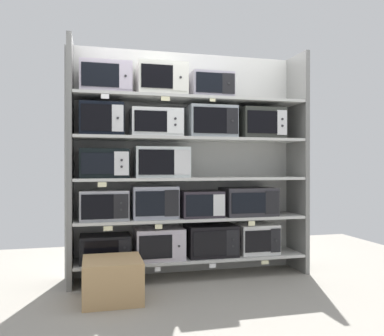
# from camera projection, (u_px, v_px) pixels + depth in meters

# --- Properties ---
(ground) EXTENTS (6.45, 6.00, 0.02)m
(ground) POSITION_uv_depth(u_px,v_px,m) (221.00, 310.00, 3.31)
(ground) COLOR gray
(back_panel) EXTENTS (2.65, 0.04, 2.47)m
(back_panel) POSITION_uv_depth(u_px,v_px,m) (187.00, 162.00, 4.52)
(back_panel) COLOR #B2B2AD
(back_panel) RESTS_ON ground
(upright_left) EXTENTS (0.05, 0.45, 2.47)m
(upright_left) POSITION_uv_depth(u_px,v_px,m) (70.00, 162.00, 3.97)
(upright_left) COLOR slate
(upright_left) RESTS_ON ground
(upright_right) EXTENTS (0.05, 0.45, 2.47)m
(upright_right) POSITION_uv_depth(u_px,v_px,m) (298.00, 162.00, 4.58)
(upright_right) COLOR slate
(upright_right) RESTS_ON ground
(shelf_0) EXTENTS (2.45, 0.45, 0.03)m
(shelf_0) POSITION_uv_depth(u_px,v_px,m) (192.00, 258.00, 4.28)
(shelf_0) COLOR beige
(shelf_0) RESTS_ON ground
(microwave_0) EXTENTS (0.50, 0.35, 0.27)m
(microwave_0) POSITION_uv_depth(u_px,v_px,m) (105.00, 248.00, 4.06)
(microwave_0) COLOR black
(microwave_0) RESTS_ON shelf_0
(microwave_1) EXTENTS (0.50, 0.41, 0.32)m
(microwave_1) POSITION_uv_depth(u_px,v_px,m) (159.00, 243.00, 4.19)
(microwave_1) COLOR #BDB3BE
(microwave_1) RESTS_ON shelf_0
(microwave_2) EXTENTS (0.53, 0.40, 0.33)m
(microwave_2) POSITION_uv_depth(u_px,v_px,m) (211.00, 240.00, 4.33)
(microwave_2) COLOR black
(microwave_2) RESTS_ON shelf_0
(microwave_3) EXTENTS (0.44, 0.34, 0.32)m
(microwave_3) POSITION_uv_depth(u_px,v_px,m) (257.00, 238.00, 4.46)
(microwave_3) COLOR silver
(microwave_3) RESTS_ON shelf_0
(price_tag_0) EXTENTS (0.06, 0.00, 0.04)m
(price_tag_0) POSITION_uv_depth(u_px,v_px,m) (158.00, 269.00, 3.96)
(price_tag_0) COLOR white
(price_tag_1) EXTENTS (0.07, 0.00, 0.04)m
(price_tag_1) POSITION_uv_depth(u_px,v_px,m) (213.00, 266.00, 4.10)
(price_tag_1) COLOR white
(price_tag_2) EXTENTS (0.08, 0.00, 0.04)m
(price_tag_2) POSITION_uv_depth(u_px,v_px,m) (265.00, 262.00, 4.24)
(price_tag_2) COLOR beige
(shelf_1) EXTENTS (2.45, 0.45, 0.03)m
(shelf_1) POSITION_uv_depth(u_px,v_px,m) (192.00, 218.00, 4.28)
(shelf_1) COLOR beige
(microwave_4) EXTENTS (0.48, 0.38, 0.30)m
(microwave_4) POSITION_uv_depth(u_px,v_px,m) (104.00, 205.00, 4.05)
(microwave_4) COLOR #A1A2A9
(microwave_4) RESTS_ON shelf_1
(microwave_5) EXTENTS (0.47, 0.33, 0.34)m
(microwave_5) POSITION_uv_depth(u_px,v_px,m) (155.00, 202.00, 4.18)
(microwave_5) COLOR #9EA0AF
(microwave_5) RESTS_ON shelf_1
(microwave_6) EXTENTS (0.44, 0.39, 0.28)m
(microwave_6) POSITION_uv_depth(u_px,v_px,m) (200.00, 204.00, 4.30)
(microwave_6) COLOR #302932
(microwave_6) RESTS_ON shelf_1
(microwave_7) EXTENTS (0.57, 0.41, 0.31)m
(microwave_7) POSITION_uv_depth(u_px,v_px,m) (248.00, 201.00, 4.43)
(microwave_7) COLOR #2E2C31
(microwave_7) RESTS_ON shelf_1
(price_tag_3) EXTENTS (0.09, 0.00, 0.05)m
(price_tag_3) POSITION_uv_depth(u_px,v_px,m) (108.00, 229.00, 3.84)
(price_tag_3) COLOR beige
(price_tag_4) EXTENTS (0.07, 0.00, 0.05)m
(price_tag_4) POSITION_uv_depth(u_px,v_px,m) (159.00, 227.00, 3.96)
(price_tag_4) COLOR beige
(price_tag_5) EXTENTS (0.07, 0.00, 0.05)m
(price_tag_5) POSITION_uv_depth(u_px,v_px,m) (252.00, 223.00, 4.20)
(price_tag_5) COLOR beige
(shelf_2) EXTENTS (2.45, 0.45, 0.03)m
(shelf_2) POSITION_uv_depth(u_px,v_px,m) (192.00, 179.00, 4.28)
(shelf_2) COLOR beige
(microwave_8) EXTENTS (0.48, 0.40, 0.29)m
(microwave_8) POSITION_uv_depth(u_px,v_px,m) (104.00, 164.00, 4.05)
(microwave_8) COLOR black
(microwave_8) RESTS_ON shelf_2
(microwave_9) EXTENTS (0.57, 0.33, 0.32)m
(microwave_9) POSITION_uv_depth(u_px,v_px,m) (162.00, 162.00, 4.19)
(microwave_9) COLOR silver
(microwave_9) RESTS_ON shelf_2
(price_tag_6) EXTENTS (0.08, 0.00, 0.05)m
(price_tag_6) POSITION_uv_depth(u_px,v_px,m) (102.00, 185.00, 3.83)
(price_tag_6) COLOR beige
(shelf_3) EXTENTS (2.45, 0.45, 0.03)m
(shelf_3) POSITION_uv_depth(u_px,v_px,m) (192.00, 139.00, 4.28)
(shelf_3) COLOR beige
(microwave_10) EXTENTS (0.43, 0.41, 0.33)m
(microwave_10) POSITION_uv_depth(u_px,v_px,m) (101.00, 120.00, 4.04)
(microwave_10) COLOR black
(microwave_10) RESTS_ON shelf_3
(microwave_11) EXTENTS (0.53, 0.40, 0.29)m
(microwave_11) POSITION_uv_depth(u_px,v_px,m) (156.00, 123.00, 4.18)
(microwave_11) COLOR silver
(microwave_11) RESTS_ON shelf_3
(microwave_12) EXTENTS (0.51, 0.41, 0.34)m
(microwave_12) POSITION_uv_depth(u_px,v_px,m) (210.00, 122.00, 4.32)
(microwave_12) COLOR #99A2A8
(microwave_12) RESTS_ON shelf_3
(microwave_13) EXTENTS (0.49, 0.41, 0.34)m
(microwave_13) POSITION_uv_depth(u_px,v_px,m) (260.00, 124.00, 4.46)
(microwave_13) COLOR #31342E
(microwave_13) RESTS_ON shelf_3
(shelf_4) EXTENTS (2.45, 0.45, 0.03)m
(shelf_4) POSITION_uv_depth(u_px,v_px,m) (192.00, 100.00, 4.28)
(shelf_4) COLOR beige
(microwave_14) EXTENTS (0.52, 0.34, 0.32)m
(microwave_14) POSITION_uv_depth(u_px,v_px,m) (106.00, 79.00, 4.05)
(microwave_14) COLOR #BEB2C3
(microwave_14) RESTS_ON shelf_4
(microwave_15) EXTENTS (0.51, 0.43, 0.34)m
(microwave_15) POSITION_uv_depth(u_px,v_px,m) (161.00, 81.00, 4.19)
(microwave_15) COLOR silver
(microwave_15) RESTS_ON shelf_4
(microwave_16) EXTENTS (0.45, 0.41, 0.27)m
(microwave_16) POSITION_uv_depth(u_px,v_px,m) (210.00, 87.00, 4.32)
(microwave_16) COLOR #A29CAC
(microwave_16) RESTS_ON shelf_4
(price_tag_7) EXTENTS (0.08, 0.00, 0.05)m
(price_tag_7) POSITION_uv_depth(u_px,v_px,m) (105.00, 96.00, 3.83)
(price_tag_7) COLOR white
(price_tag_8) EXTENTS (0.09, 0.00, 0.04)m
(price_tag_8) POSITION_uv_depth(u_px,v_px,m) (166.00, 99.00, 3.97)
(price_tag_8) COLOR beige
(price_tag_9) EXTENTS (0.06, 0.00, 0.03)m
(price_tag_9) POSITION_uv_depth(u_px,v_px,m) (213.00, 100.00, 4.09)
(price_tag_9) COLOR beige
(shipping_carton) EXTENTS (0.51, 0.51, 0.37)m
(shipping_carton) POSITION_uv_depth(u_px,v_px,m) (112.00, 280.00, 3.53)
(shipping_carton) COLOR tan
(shipping_carton) RESTS_ON ground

